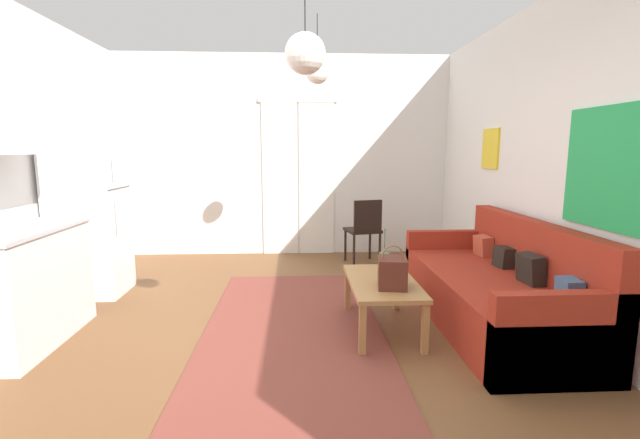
# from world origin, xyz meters

# --- Properties ---
(ground_plane) EXTENTS (5.27, 7.28, 0.10)m
(ground_plane) POSITION_xyz_m (0.00, 0.00, -0.05)
(ground_plane) COLOR brown
(wall_back) EXTENTS (4.87, 0.13, 2.82)m
(wall_back) POSITION_xyz_m (0.01, 3.39, 1.40)
(wall_back) COLOR white
(wall_back) RESTS_ON ground_plane
(wall_right) EXTENTS (0.12, 6.88, 2.82)m
(wall_right) POSITION_xyz_m (2.38, 0.00, 1.41)
(wall_right) COLOR white
(wall_right) RESTS_ON ground_plane
(area_rug) EXTENTS (1.49, 3.61, 0.01)m
(area_rug) POSITION_xyz_m (0.14, 0.30, 0.01)
(area_rug) COLOR brown
(area_rug) RESTS_ON ground_plane
(couch) EXTENTS (0.91, 2.18, 0.91)m
(couch) POSITION_xyz_m (1.91, 0.59, 0.29)
(couch) COLOR maroon
(couch) RESTS_ON ground_plane
(coffee_table) EXTENTS (0.55, 1.02, 0.43)m
(coffee_table) POSITION_xyz_m (0.88, 0.54, 0.38)
(coffee_table) COLOR #A87542
(coffee_table) RESTS_ON ground_plane
(bamboo_vase) EXTENTS (0.10, 0.10, 0.38)m
(bamboo_vase) POSITION_xyz_m (0.96, 0.83, 0.51)
(bamboo_vase) COLOR #47704C
(bamboo_vase) RESTS_ON coffee_table
(handbag) EXTENTS (0.26, 0.29, 0.34)m
(handbag) POSITION_xyz_m (0.92, 0.35, 0.55)
(handbag) COLOR #512319
(handbag) RESTS_ON coffee_table
(refrigerator) EXTENTS (0.67, 0.58, 1.61)m
(refrigerator) POSITION_xyz_m (-1.97, 1.63, 0.81)
(refrigerator) COLOR white
(refrigerator) RESTS_ON ground_plane
(kitchen_counter) EXTENTS (0.61, 1.15, 2.11)m
(kitchen_counter) POSITION_xyz_m (-1.99, 0.41, 0.80)
(kitchen_counter) COLOR silver
(kitchen_counter) RESTS_ON ground_plane
(accent_chair) EXTENTS (0.50, 0.48, 0.87)m
(accent_chair) POSITION_xyz_m (1.06, 2.67, 0.49)
(accent_chair) COLOR black
(accent_chair) RESTS_ON ground_plane
(pendant_lamp_near) EXTENTS (0.24, 0.24, 0.88)m
(pendant_lamp_near) POSITION_xyz_m (0.23, -0.25, 2.07)
(pendant_lamp_near) COLOR black
(pendant_lamp_far) EXTENTS (0.24, 0.24, 0.67)m
(pendant_lamp_far) POSITION_xyz_m (0.39, 1.57, 2.27)
(pendant_lamp_far) COLOR black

